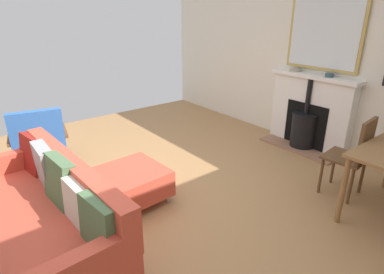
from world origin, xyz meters
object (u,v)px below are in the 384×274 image
at_px(fireplace, 309,117).
at_px(mantel_bowl_far, 329,75).
at_px(sofa, 47,215).
at_px(ottoman, 134,181).
at_px(armchair_accent, 38,136).
at_px(dining_chair_near_fireplace, 355,152).
at_px(mantel_bowl_near, 295,70).

bearing_deg(fireplace, mantel_bowl_far, 91.61).
xyz_separation_m(sofa, ottoman, (-0.94, -0.28, -0.14)).
height_order(fireplace, mantel_bowl_far, mantel_bowl_far).
bearing_deg(armchair_accent, ottoman, 112.60).
bearing_deg(dining_chair_near_fireplace, mantel_bowl_far, -134.22).
xyz_separation_m(mantel_bowl_near, armchair_accent, (3.32, -1.34, -0.65)).
height_order(fireplace, dining_chair_near_fireplace, fireplace).
distance_m(fireplace, mantel_bowl_near, 0.71).
height_order(mantel_bowl_far, dining_chair_near_fireplace, mantel_bowl_far).
height_order(mantel_bowl_near, mantel_bowl_far, mantel_bowl_far).
height_order(fireplace, armchair_accent, fireplace).
xyz_separation_m(fireplace, armchair_accent, (3.31, -1.67, -0.02)).
bearing_deg(armchair_accent, sofa, 77.73).
xyz_separation_m(mantel_bowl_far, sofa, (3.68, -0.22, -0.74)).
distance_m(armchair_accent, dining_chair_near_fireplace, 3.70).
bearing_deg(mantel_bowl_far, fireplace, -88.39).
height_order(mantel_bowl_near, dining_chair_near_fireplace, mantel_bowl_near).
xyz_separation_m(ottoman, armchair_accent, (0.58, -1.38, 0.22)).
distance_m(mantel_bowl_near, sofa, 3.77).
bearing_deg(ottoman, dining_chair_near_fireplace, 143.82).
distance_m(mantel_bowl_near, armchair_accent, 3.64).
xyz_separation_m(mantel_bowl_far, dining_chair_near_fireplace, (0.86, 0.88, -0.58)).
distance_m(fireplace, sofa, 3.68).
relative_size(mantel_bowl_near, mantel_bowl_far, 1.37).
relative_size(mantel_bowl_near, armchair_accent, 0.19).
height_order(mantel_bowl_far, ottoman, mantel_bowl_far).
height_order(fireplace, mantel_bowl_near, mantel_bowl_near).
xyz_separation_m(sofa, dining_chair_near_fireplace, (-2.82, 1.10, 0.16)).
relative_size(mantel_bowl_far, ottoman, 0.17).
distance_m(mantel_bowl_near, mantel_bowl_far, 0.54).
distance_m(sofa, dining_chair_near_fireplace, 3.03).
bearing_deg(sofa, mantel_bowl_far, 176.55).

